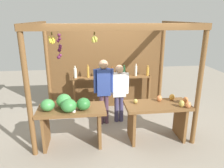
% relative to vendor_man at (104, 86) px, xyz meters
% --- Properties ---
extents(ground_plane, '(12.00, 12.00, 0.00)m').
position_rel_vendor_man_xyz_m(ground_plane, '(0.17, -0.03, -0.98)').
color(ground_plane, gray).
rests_on(ground_plane, ground).
extents(market_stall, '(3.37, 2.26, 2.47)m').
position_rel_vendor_man_xyz_m(market_stall, '(0.16, 0.49, 0.46)').
color(market_stall, brown).
rests_on(market_stall, ground).
extents(fruit_counter_left, '(1.37, 0.66, 1.10)m').
position_rel_vendor_man_xyz_m(fruit_counter_left, '(-0.77, -0.86, -0.23)').
color(fruit_counter_left, brown).
rests_on(fruit_counter_left, ground).
extents(fruit_counter_right, '(1.37, 0.64, 0.97)m').
position_rel_vendor_man_xyz_m(fruit_counter_right, '(1.10, -0.84, -0.37)').
color(fruit_counter_right, brown).
rests_on(fruit_counter_right, ground).
extents(bottle_shelf_unit, '(2.16, 0.22, 1.35)m').
position_rel_vendor_man_xyz_m(bottle_shelf_unit, '(0.30, 0.77, -0.17)').
color(bottle_shelf_unit, brown).
rests_on(bottle_shelf_unit, ground).
extents(vendor_man, '(0.48, 0.22, 1.63)m').
position_rel_vendor_man_xyz_m(vendor_man, '(0.00, 0.00, 0.00)').
color(vendor_man, '#4A3143').
rests_on(vendor_man, ground).
extents(vendor_woman, '(0.48, 0.20, 1.48)m').
position_rel_vendor_man_xyz_m(vendor_woman, '(0.39, 0.06, -0.10)').
color(vendor_woman, '#3D395E').
rests_on(vendor_woman, ground).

